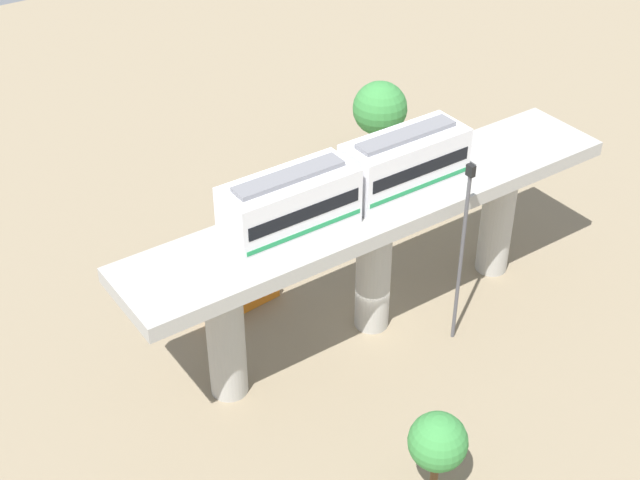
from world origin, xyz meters
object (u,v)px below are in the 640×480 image
parked_car_yellow (393,201)px  tree_mid_lot (380,109)px  train (349,183)px  parked_car_black (309,197)px  parked_car_orange (240,293)px  signal_post (462,248)px  tree_near_viaduct (438,442)px

parked_car_yellow → tree_mid_lot: tree_mid_lot is taller
train → tree_mid_lot: train is taller
tree_mid_lot → train: bearing=137.0°
parked_car_black → parked_car_orange: (-6.17, 8.96, 0.00)m
train → parked_car_yellow: size_ratio=3.07×
train → parked_car_yellow: 15.77m
parked_car_yellow → signal_post: bearing=164.4°
train → tree_near_viaduct: (-10.91, 3.12, -6.52)m
parked_car_yellow → parked_car_orange: 13.46m
train → parked_car_orange: (5.70, 3.32, -9.04)m
signal_post → tree_near_viaduct: bearing=133.6°
tree_mid_lot → signal_post: (-17.64, 8.51, 1.90)m
parked_car_black → tree_mid_lot: size_ratio=0.70×
train → parked_car_black: bearing=-25.4°
parked_car_black → parked_car_yellow: same height
parked_car_black → tree_mid_lot: bearing=-72.5°
parked_car_orange → tree_mid_lot: bearing=-67.6°
parked_car_orange → parked_car_black: bearing=-60.3°
tree_near_viaduct → parked_car_orange: bearing=0.7°
parked_car_black → parked_car_orange: 10.88m
train → parked_car_yellow: train is taller
tree_near_viaduct → signal_post: size_ratio=0.43×
train → tree_near_viaduct: size_ratio=2.93×
train → parked_car_orange: 11.20m
train → tree_mid_lot: size_ratio=2.26×
parked_car_yellow → signal_post: 13.81m
train → parked_car_orange: train is taller
parked_car_orange → tree_mid_lot: (8.53, -16.59, 3.32)m
parked_car_yellow → tree_near_viaduct: (-19.23, 13.00, 2.52)m
parked_car_black → train: bearing=154.9°
parked_car_yellow → parked_car_black: bearing=58.0°
parked_car_black → tree_near_viaduct: 24.54m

